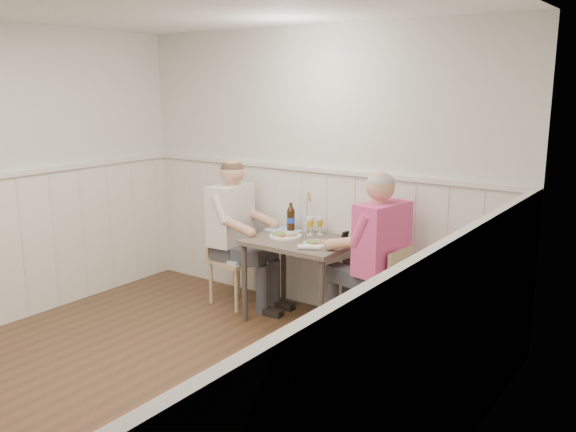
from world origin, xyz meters
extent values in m
plane|color=#45311E|center=(0.00, 0.00, 0.00)|extent=(4.50, 4.50, 0.00)
cube|color=silver|center=(0.00, 2.25, 1.30)|extent=(4.00, 0.04, 2.60)
cube|color=silver|center=(2.00, 0.00, 1.30)|extent=(0.04, 4.50, 2.60)
cube|color=white|center=(0.00, 2.23, 0.65)|extent=(3.98, 0.03, 1.30)
cube|color=white|center=(1.99, 0.00, 0.65)|extent=(0.03, 4.48, 1.30)
cube|color=silver|center=(0.00, 2.22, 1.32)|extent=(3.98, 0.06, 0.04)
cube|color=silver|center=(1.97, 0.00, 1.32)|extent=(0.06, 4.48, 0.04)
cube|color=brown|center=(0.12, 1.84, 0.73)|extent=(0.91, 0.70, 0.04)
cylinder|color=#3F3833|center=(-0.28, 1.54, 0.35)|extent=(0.05, 0.05, 0.71)
cylinder|color=#3F3833|center=(-0.28, 2.14, 0.35)|extent=(0.05, 0.05, 0.71)
cylinder|color=#3F3833|center=(0.52, 1.54, 0.35)|extent=(0.05, 0.05, 0.71)
cylinder|color=#3F3833|center=(0.52, 2.14, 0.35)|extent=(0.05, 0.05, 0.71)
cube|color=tan|center=(0.90, 1.86, 0.39)|extent=(0.40, 0.40, 0.04)
cube|color=#5683C6|center=(0.90, 1.86, 0.42)|extent=(0.36, 0.36, 0.03)
cube|color=tan|center=(1.07, 1.85, 0.61)|extent=(0.05, 0.38, 0.40)
cylinder|color=tan|center=(1.05, 1.68, 0.19)|extent=(0.03, 0.03, 0.37)
cylinder|color=tan|center=(0.72, 1.70, 0.19)|extent=(0.03, 0.03, 0.37)
cylinder|color=tan|center=(1.07, 2.01, 0.19)|extent=(0.03, 0.03, 0.37)
cylinder|color=tan|center=(0.74, 2.03, 0.19)|extent=(0.03, 0.03, 0.37)
cube|color=tan|center=(-0.64, 1.86, 0.43)|extent=(0.47, 0.47, 0.04)
cube|color=#5683C6|center=(-0.64, 1.86, 0.47)|extent=(0.42, 0.42, 0.03)
cube|color=tan|center=(-0.82, 1.88, 0.67)|extent=(0.08, 0.42, 0.44)
cylinder|color=tan|center=(-0.79, 2.06, 0.21)|extent=(0.04, 0.04, 0.41)
cylinder|color=tan|center=(-0.43, 2.02, 0.21)|extent=(0.04, 0.04, 0.41)
cylinder|color=tan|center=(-0.84, 1.70, 0.21)|extent=(0.04, 0.04, 0.41)
cylinder|color=tan|center=(-0.48, 1.66, 0.21)|extent=(0.04, 0.04, 0.41)
cube|color=#3F3F47|center=(0.89, 1.82, 0.24)|extent=(0.54, 0.50, 0.47)
cube|color=#3F3F47|center=(0.69, 1.86, 0.53)|extent=(0.51, 0.46, 0.14)
cube|color=#F04A8C|center=(0.89, 1.82, 0.89)|extent=(0.34, 0.50, 0.58)
sphere|color=tan|center=(0.89, 1.82, 1.30)|extent=(0.23, 0.23, 0.23)
sphere|color=#A5A5A0|center=(0.89, 1.82, 1.33)|extent=(0.22, 0.22, 0.22)
cube|color=black|center=(0.52, 1.89, 0.89)|extent=(0.03, 0.08, 0.14)
cube|color=#3F3F47|center=(-0.67, 1.85, 0.23)|extent=(0.48, 0.44, 0.47)
cube|color=#3F3F47|center=(-0.46, 1.86, 0.53)|extent=(0.46, 0.40, 0.13)
cube|color=white|center=(-0.67, 1.85, 0.88)|extent=(0.28, 0.47, 0.57)
sphere|color=tan|center=(-0.67, 1.85, 1.28)|extent=(0.23, 0.23, 0.23)
sphere|color=#4C3828|center=(-0.67, 1.85, 1.32)|extent=(0.22, 0.22, 0.22)
cylinder|color=white|center=(0.33, 1.78, 0.76)|extent=(0.25, 0.25, 0.02)
ellipsoid|color=#3F722D|center=(0.29, 1.76, 0.79)|extent=(0.12, 0.10, 0.05)
sphere|color=tan|center=(0.38, 1.79, 0.78)|extent=(0.03, 0.03, 0.03)
cube|color=brown|center=(0.34, 1.84, 0.77)|extent=(0.07, 0.05, 0.01)
cylinder|color=white|center=(0.39, 1.84, 0.78)|extent=(0.05, 0.05, 0.03)
cylinder|color=white|center=(-0.05, 1.84, 0.76)|extent=(0.29, 0.29, 0.02)
ellipsoid|color=#3F722D|center=(-0.09, 1.81, 0.80)|extent=(0.14, 0.12, 0.05)
sphere|color=tan|center=(0.02, 1.85, 0.79)|extent=(0.04, 0.04, 0.04)
cylinder|color=silver|center=(0.15, 2.10, 0.75)|extent=(0.06, 0.06, 0.01)
cylinder|color=silver|center=(0.15, 2.10, 0.79)|extent=(0.01, 0.01, 0.07)
cone|color=gold|center=(0.15, 2.10, 0.85)|extent=(0.07, 0.07, 0.06)
cylinder|color=silver|center=(0.15, 2.10, 0.90)|extent=(0.07, 0.07, 0.03)
cylinder|color=silver|center=(0.10, 2.02, 0.75)|extent=(0.06, 0.06, 0.01)
cylinder|color=silver|center=(0.10, 2.02, 0.79)|extent=(0.01, 0.01, 0.08)
cone|color=gold|center=(0.10, 2.02, 0.86)|extent=(0.07, 0.07, 0.07)
cylinder|color=silver|center=(0.10, 2.02, 0.91)|extent=(0.07, 0.07, 0.03)
cylinder|color=black|center=(-0.14, 2.06, 0.85)|extent=(0.07, 0.07, 0.19)
cone|color=black|center=(-0.14, 2.06, 0.96)|extent=(0.07, 0.07, 0.05)
cylinder|color=black|center=(-0.14, 2.06, 1.00)|extent=(0.03, 0.03, 0.03)
cylinder|color=#1F42B5|center=(-0.14, 2.06, 0.85)|extent=(0.07, 0.07, 0.05)
cylinder|color=white|center=(0.36, 1.61, 0.77)|extent=(0.19, 0.13, 0.04)
cylinder|color=silver|center=(0.00, 2.10, 0.79)|extent=(0.05, 0.05, 0.08)
cylinder|color=tan|center=(0.00, 2.10, 0.94)|extent=(0.03, 0.03, 0.27)
cone|color=tan|center=(0.00, 2.10, 1.11)|extent=(0.04, 0.04, 0.09)
cube|color=#5683C6|center=(-0.20, 2.03, 0.75)|extent=(0.34, 0.30, 0.01)
camera|label=1|loc=(3.00, -2.46, 2.10)|focal=38.00mm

